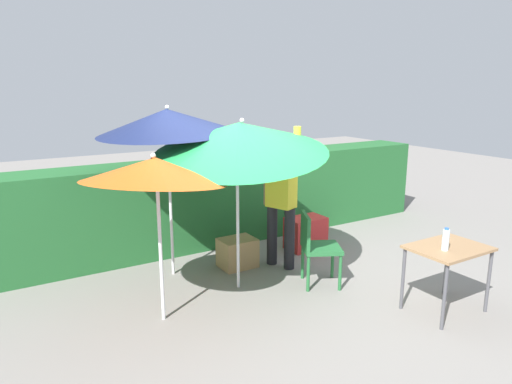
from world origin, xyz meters
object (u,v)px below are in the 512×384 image
Objects in this scene: umbrella_yellow at (240,138)px; chair_plastic at (316,245)px; person_vendor at (281,198)px; cooler_box at (306,233)px; folding_table at (448,254)px; bottle_water at (446,240)px; crate_cardboard at (237,253)px; umbrella_rainbow at (167,122)px; umbrella_orange at (155,170)px.

umbrella_yellow is 2.48× the size of chair_plastic.
person_vendor reaches higher than cooler_box.
umbrella_yellow is 3.96× the size of cooler_box.
folding_table is at bearing -45.98° from umbrella_yellow.
bottle_water reaches higher than chair_plastic.
person_vendor is at bearing -152.19° from cooler_box.
umbrella_yellow reaches higher than crate_cardboard.
umbrella_yellow reaches higher than umbrella_rainbow.
crate_cardboard is 1.94× the size of bottle_water.
umbrella_orange reaches higher than bottle_water.
cooler_box is (2.56, 0.93, -1.33)m from umbrella_orange.
bottle_water is (2.00, -2.49, -1.11)m from umbrella_rainbow.
folding_table is at bearing -58.20° from chair_plastic.
umbrella_orange reaches higher than folding_table.
umbrella_rainbow reaches higher than folding_table.
crate_cardboard is (-0.50, 0.28, -0.74)m from person_vendor.
umbrella_orange is at bearing 150.38° from bottle_water.
umbrella_yellow reaches higher than cooler_box.
umbrella_orange is (-0.54, -1.05, -0.38)m from umbrella_rainbow.
folding_table is at bearing -59.82° from crate_cardboard.
umbrella_orange is 7.57× the size of bottle_water.
cooler_box is at bearing 4.12° from crate_cardboard.
folding_table is 0.24m from bottle_water.
umbrella_yellow is 1.57m from chair_plastic.
crate_cardboard is at bearing 117.16° from bottle_water.
crate_cardboard is 0.58× the size of folding_table.
umbrella_orange is 3.15m from folding_table.
chair_plastic is 1.16m from crate_cardboard.
bottle_water is at bearing -51.22° from umbrella_rainbow.
folding_table is at bearing 20.03° from bottle_water.
umbrella_rainbow is 8.95× the size of bottle_water.
cooler_box is at bearing 57.91° from chair_plastic.
cooler_box is at bearing -3.34° from umbrella_rainbow.
chair_plastic is 1.60× the size of cooler_box.
cooler_box is 1.20m from crate_cardboard.
crate_cardboard is at bearing 118.07° from chair_plastic.
crate_cardboard is (0.83, -0.20, -1.76)m from umbrella_rainbow.
umbrella_rainbow is at bearing 166.09° from crate_cardboard.
umbrella_yellow is 1.17× the size of person_vendor.
umbrella_rainbow is at bearing 128.78° from bottle_water.
umbrella_orange is 3.26× the size of cooler_box.
umbrella_rainbow is 3.49m from folding_table.
cooler_box is at bearing 27.81° from person_vendor.
chair_plastic is (0.02, -0.71, -0.42)m from person_vendor.
umbrella_orange reaches higher than chair_plastic.
umbrella_rainbow is 3.38m from bottle_water.
chair_plastic is at bearing 116.46° from bottle_water.
cooler_box is 0.70× the size of folding_table.
folding_table is (0.77, -1.25, 0.13)m from chair_plastic.
cooler_box is 1.19× the size of crate_cardboard.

